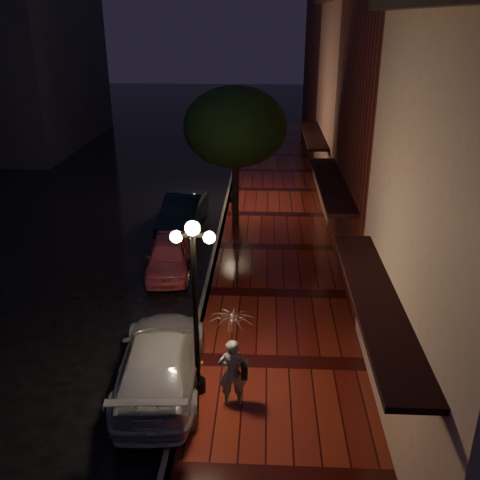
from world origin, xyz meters
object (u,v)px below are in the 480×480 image
at_px(streetlamp_near, 195,300).
at_px(streetlamp_far, 234,152).
at_px(street_tree, 235,129).
at_px(silver_car, 160,361).
at_px(woman_with_umbrella, 232,345).
at_px(navy_car, 183,212).
at_px(parking_meter, 237,269).
at_px(pink_car, 168,256).

xyz_separation_m(streetlamp_near, streetlamp_far, (0.00, 14.00, 0.00)).
xyz_separation_m(street_tree, silver_car, (-1.21, -10.63, -3.54)).
bearing_deg(streetlamp_near, streetlamp_far, 90.00).
bearing_deg(woman_with_umbrella, streetlamp_far, -91.00).
bearing_deg(navy_car, parking_meter, -62.67).
bearing_deg(silver_car, street_tree, -100.82).
distance_m(street_tree, silver_car, 11.27).
xyz_separation_m(pink_car, navy_car, (-0.12, 4.30, 0.11)).
bearing_deg(pink_car, parking_meter, -38.35).
relative_size(streetlamp_far, navy_car, 0.98).
distance_m(silver_car, parking_meter, 4.99).
distance_m(navy_car, silver_car, 10.65).
relative_size(street_tree, silver_car, 1.20).
distance_m(streetlamp_near, navy_car, 11.30).
bearing_deg(parking_meter, woman_with_umbrella, -93.33).
xyz_separation_m(navy_car, parking_meter, (2.63, -5.88, 0.21)).
relative_size(streetlamp_far, silver_car, 0.89).
bearing_deg(pink_car, silver_car, -87.89).
bearing_deg(woman_with_umbrella, navy_car, -80.39).
relative_size(navy_car, woman_with_umbrella, 1.85).
distance_m(pink_car, parking_meter, 2.99).
xyz_separation_m(street_tree, pink_car, (-2.13, -4.33, -3.63)).
bearing_deg(navy_car, street_tree, 3.85).
height_order(street_tree, parking_meter, street_tree).
bearing_deg(streetlamp_far, streetlamp_near, -90.00).
xyz_separation_m(streetlamp_far, navy_car, (-1.98, -3.03, -1.88)).
distance_m(streetlamp_far, woman_with_umbrella, 14.45).
bearing_deg(pink_car, streetlamp_near, -80.52).
relative_size(streetlamp_near, pink_car, 1.19).
bearing_deg(woman_with_umbrella, street_tree, -91.41).
xyz_separation_m(pink_car, parking_meter, (2.52, -1.58, 0.32)).
bearing_deg(street_tree, pink_car, -116.19).
distance_m(streetlamp_near, pink_car, 7.20).
bearing_deg(parking_meter, street_tree, 88.45).
height_order(streetlamp_near, silver_car, streetlamp_near).
bearing_deg(parking_meter, streetlamp_near, -102.63).
relative_size(navy_car, parking_meter, 3.40).
xyz_separation_m(streetlamp_far, woman_with_umbrella, (0.84, -14.40, -0.88)).
xyz_separation_m(navy_car, silver_car, (1.03, -10.60, -0.02)).
height_order(pink_car, silver_car, silver_car).
xyz_separation_m(silver_car, parking_meter, (1.60, 4.72, 0.23)).
relative_size(pink_car, woman_with_umbrella, 1.52).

